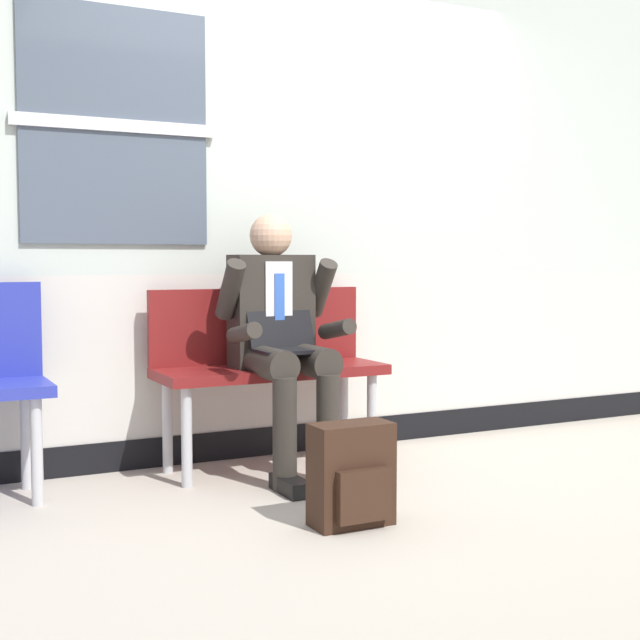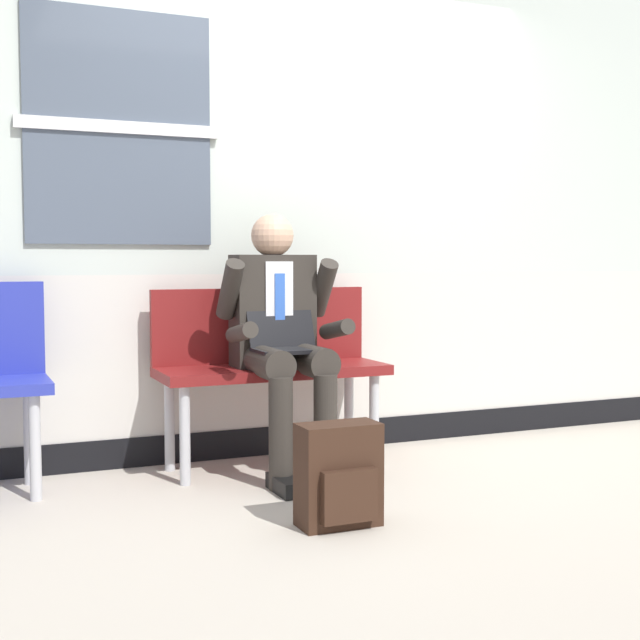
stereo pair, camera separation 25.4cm
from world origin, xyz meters
The scene contains 5 objects.
ground_plane centered at (0.00, 0.00, 0.00)m, with size 18.00×18.00×0.00m, color #B2A899.
station_wall centered at (-0.01, 0.71, 1.51)m, with size 6.98×0.17×3.04m.
bench_with_person centered at (-0.34, 0.43, 0.54)m, with size 1.14×0.42×0.89m.
person_seated centered at (-0.34, 0.23, 0.68)m, with size 0.57×0.70×1.26m.
backpack centered at (-0.43, -0.63, 0.20)m, with size 0.32×0.20×0.40m.
Camera 2 is at (-1.81, -3.66, 1.04)m, focal length 48.78 mm.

